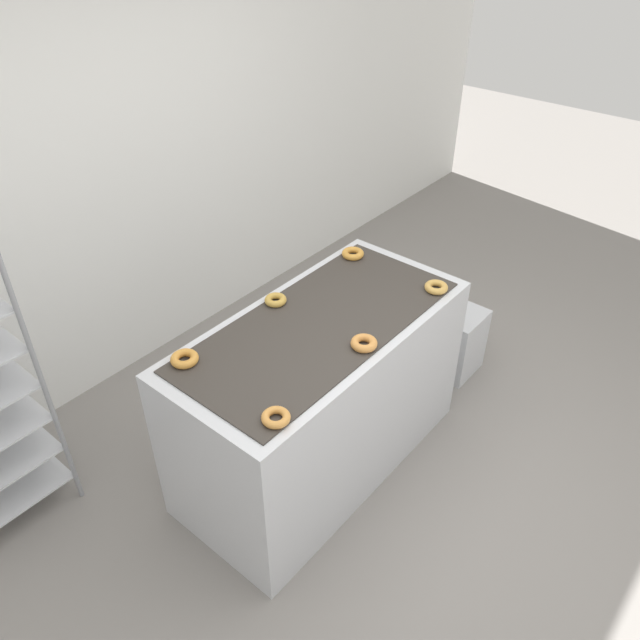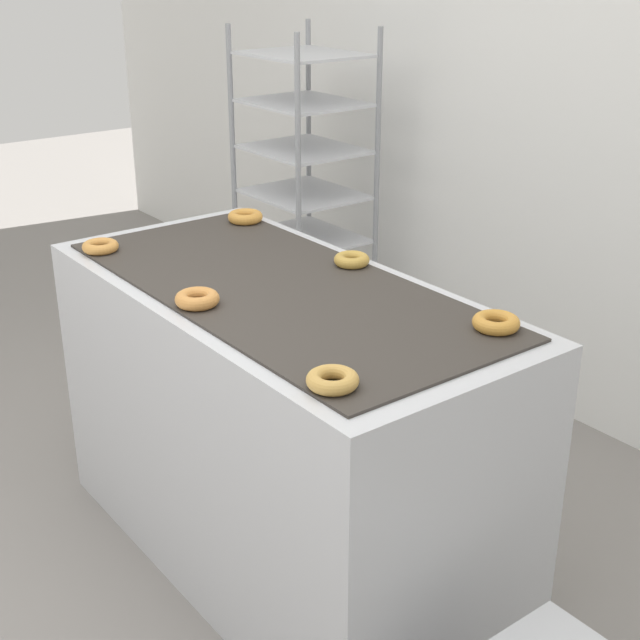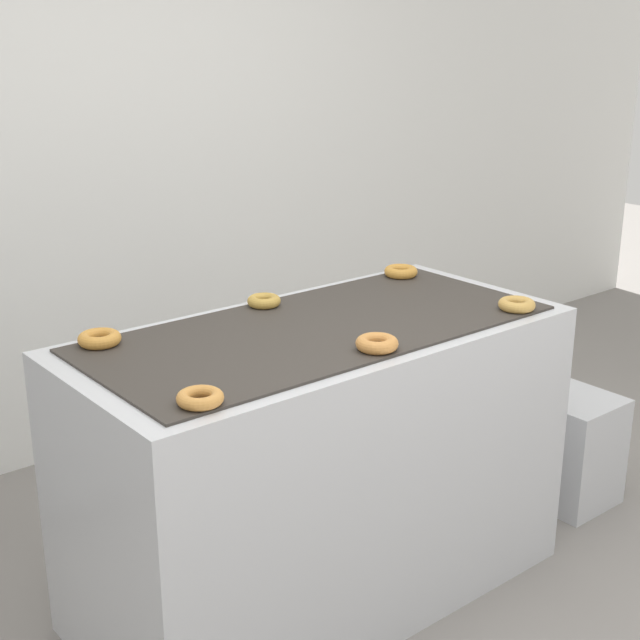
{
  "view_description": "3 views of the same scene",
  "coord_description": "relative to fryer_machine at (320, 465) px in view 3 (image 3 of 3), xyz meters",
  "views": [
    {
      "loc": [
        -1.81,
        -0.89,
        2.68
      ],
      "look_at": [
        0.0,
        0.62,
        0.95
      ],
      "focal_mm": 35.0,
      "sensor_mm": 36.0,
      "label": 1
    },
    {
      "loc": [
        1.98,
        -0.74,
        1.84
      ],
      "look_at": [
        0.0,
        0.77,
        0.79
      ],
      "focal_mm": 50.0,
      "sensor_mm": 36.0,
      "label": 2
    },
    {
      "loc": [
        -1.62,
        -1.37,
        1.79
      ],
      "look_at": [
        0.0,
        0.62,
        0.95
      ],
      "focal_mm": 50.0,
      "sensor_mm": 36.0,
      "label": 3
    }
  ],
  "objects": [
    {
      "name": "donut_near_left",
      "position": [
        -0.6,
        -0.28,
        0.48
      ],
      "size": [
        0.12,
        0.12,
        0.03
      ],
      "primitive_type": "torus",
      "color": "#D18D41",
      "rests_on": "fryer_machine"
    },
    {
      "name": "donut_near_right",
      "position": [
        0.6,
        -0.27,
        0.48
      ],
      "size": [
        0.12,
        0.12,
        0.03
      ],
      "primitive_type": "torus",
      "color": "gold",
      "rests_on": "fryer_machine"
    },
    {
      "name": "glaze_bin",
      "position": [
        1.15,
        -0.13,
        -0.25
      ],
      "size": [
        0.31,
        0.38,
        0.44
      ],
      "color": "silver",
      "rests_on": "ground_plane"
    },
    {
      "name": "wall_back",
      "position": [
        -0.0,
        1.51,
        0.93
      ],
      "size": [
        8.0,
        0.05,
        2.8
      ],
      "color": "white",
      "rests_on": "ground_plane"
    },
    {
      "name": "donut_near_center",
      "position": [
        -0.01,
        -0.26,
        0.49
      ],
      "size": [
        0.12,
        0.12,
        0.04
      ],
      "primitive_type": "torus",
      "color": "#D28A42",
      "rests_on": "fryer_machine"
    },
    {
      "name": "fryer_machine",
      "position": [
        0.0,
        0.0,
        0.0
      ],
      "size": [
        1.57,
        0.74,
        0.93
      ],
      "color": "silver",
      "rests_on": "ground_plane"
    },
    {
      "name": "donut_far_right",
      "position": [
        0.59,
        0.26,
        0.49
      ],
      "size": [
        0.12,
        0.12,
        0.04
      ],
      "primitive_type": "torus",
      "color": "gold",
      "rests_on": "fryer_machine"
    },
    {
      "name": "donut_far_left",
      "position": [
        -0.59,
        0.27,
        0.49
      ],
      "size": [
        0.12,
        0.12,
        0.04
      ],
      "primitive_type": "torus",
      "color": "gold",
      "rests_on": "fryer_machine"
    },
    {
      "name": "donut_far_center",
      "position": [
        -0.01,
        0.28,
        0.48
      ],
      "size": [
        0.11,
        0.11,
        0.03
      ],
      "primitive_type": "torus",
      "color": "gold",
      "rests_on": "fryer_machine"
    }
  ]
}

